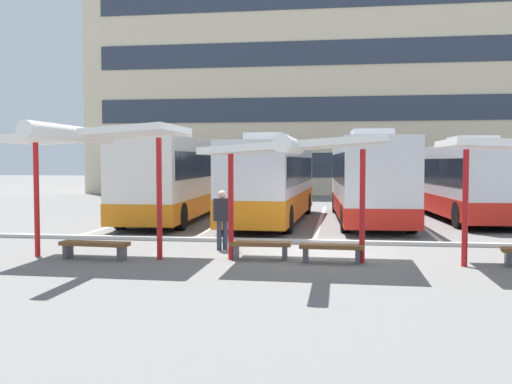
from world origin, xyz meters
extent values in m
plane|color=slate|center=(0.00, 0.00, 0.00)|extent=(160.00, 160.00, 0.00)
cube|color=beige|center=(0.00, 31.78, 10.08)|extent=(37.45, 10.07, 20.17)
cube|color=#2D3847|center=(0.00, 26.71, 2.22)|extent=(34.46, 0.08, 1.77)
cube|color=#2D3847|center=(0.00, 26.71, 6.25)|extent=(34.46, 0.08, 1.77)
cube|color=#2D3847|center=(0.00, 26.71, 10.29)|extent=(34.46, 0.08, 1.77)
cube|color=silver|center=(-6.14, 8.39, 1.84)|extent=(2.81, 11.00, 3.13)
cube|color=orange|center=(-6.14, 8.39, 0.66)|extent=(2.85, 11.04, 0.77)
cube|color=black|center=(-6.14, 8.39, 2.34)|extent=(2.81, 10.13, 1.03)
cube|color=black|center=(-6.31, 13.82, 2.22)|extent=(2.16, 0.15, 1.88)
cube|color=silver|center=(-6.09, 7.02, 3.58)|extent=(1.54, 2.25, 0.36)
cylinder|color=black|center=(-7.39, 12.21, 0.50)|extent=(0.33, 1.01, 1.00)
cylinder|color=black|center=(-5.14, 12.29, 0.50)|extent=(0.33, 1.01, 1.00)
cylinder|color=black|center=(-7.14, 4.49, 0.50)|extent=(0.33, 1.01, 1.00)
cylinder|color=black|center=(-4.89, 4.56, 0.50)|extent=(0.33, 1.01, 1.00)
cube|color=silver|center=(-1.95, 7.92, 1.74)|extent=(2.75, 10.78, 2.92)
cube|color=orange|center=(-1.95, 7.92, 0.75)|extent=(2.79, 10.82, 0.94)
cube|color=black|center=(-1.95, 7.92, 2.13)|extent=(2.75, 9.93, 1.03)
cube|color=black|center=(-1.79, 13.25, 2.09)|extent=(2.12, 0.15, 1.75)
cube|color=silver|center=(-2.00, 6.59, 3.38)|extent=(1.51, 2.24, 0.36)
cylinder|color=black|center=(-2.94, 11.71, 0.50)|extent=(0.33, 1.01, 1.00)
cylinder|color=black|center=(-0.73, 11.64, 0.50)|extent=(0.33, 1.01, 1.00)
cylinder|color=black|center=(-3.18, 4.21, 0.50)|extent=(0.33, 1.01, 1.00)
cylinder|color=black|center=(-0.97, 4.14, 0.50)|extent=(0.33, 1.01, 1.00)
cube|color=silver|center=(1.94, 8.78, 1.81)|extent=(3.04, 11.27, 3.08)
cube|color=red|center=(1.94, 8.78, 0.62)|extent=(3.08, 11.31, 0.69)
cube|color=black|center=(1.94, 8.78, 2.25)|extent=(3.03, 10.38, 1.11)
cube|color=black|center=(1.66, 14.32, 2.18)|extent=(2.19, 0.19, 1.85)
cube|color=silver|center=(2.01, 7.39, 3.53)|extent=(1.60, 2.27, 0.36)
cylinder|color=black|center=(0.60, 12.70, 0.50)|extent=(0.35, 1.01, 1.00)
cylinder|color=black|center=(2.88, 12.81, 0.50)|extent=(0.35, 1.01, 1.00)
cylinder|color=black|center=(0.99, 4.75, 0.50)|extent=(0.35, 1.01, 1.00)
cylinder|color=black|center=(3.28, 4.86, 0.50)|extent=(0.35, 1.01, 1.00)
cube|color=silver|center=(6.04, 10.48, 1.71)|extent=(3.37, 10.96, 2.88)
cube|color=red|center=(6.04, 10.48, 0.67)|extent=(3.41, 11.01, 0.79)
cube|color=black|center=(6.04, 10.48, 2.07)|extent=(3.33, 10.11, 1.06)
cube|color=black|center=(5.61, 15.83, 2.06)|extent=(2.21, 0.26, 1.73)
cube|color=silver|center=(6.14, 9.13, 3.33)|extent=(1.68, 2.31, 0.36)
cylinder|color=black|center=(4.58, 14.17, 0.50)|extent=(0.38, 1.02, 1.00)
cylinder|color=black|center=(6.88, 14.36, 0.50)|extent=(0.38, 1.02, 1.00)
cylinder|color=black|center=(5.19, 6.60, 0.50)|extent=(0.38, 1.02, 1.00)
cube|color=white|center=(-7.87, 9.16, 0.00)|extent=(0.16, 14.00, 0.01)
cube|color=white|center=(-3.94, 9.16, 0.00)|extent=(0.16, 14.00, 0.01)
cube|color=white|center=(0.00, 9.16, 0.00)|extent=(0.16, 14.00, 0.01)
cube|color=white|center=(3.94, 9.16, 0.00)|extent=(0.16, 14.00, 0.01)
cylinder|color=red|center=(-7.04, -1.60, 1.55)|extent=(0.14, 0.14, 3.09)
cylinder|color=red|center=(-3.72, -1.60, 1.55)|extent=(0.14, 0.14, 3.09)
cube|color=white|center=(-5.38, -1.60, 3.17)|extent=(4.32, 2.83, 0.44)
cylinder|color=white|center=(-5.38, -2.87, 3.14)|extent=(0.36, 4.32, 0.36)
cube|color=brown|center=(-5.38, -1.79, 0.40)|extent=(1.84, 0.58, 0.10)
cube|color=#4C4C51|center=(-6.13, -1.72, 0.17)|extent=(0.15, 0.35, 0.35)
cube|color=#4C4C51|center=(-4.62, -1.86, 0.17)|extent=(0.15, 0.35, 0.35)
cylinder|color=red|center=(-1.92, -1.33, 1.40)|extent=(0.14, 0.14, 2.80)
cylinder|color=red|center=(1.36, -1.33, 1.40)|extent=(0.14, 0.14, 2.80)
cube|color=white|center=(-0.28, -1.33, 2.88)|extent=(4.28, 3.20, 0.45)
cylinder|color=white|center=(-0.28, -2.78, 2.85)|extent=(0.36, 4.28, 0.36)
cube|color=brown|center=(-1.18, -1.22, 0.40)|extent=(1.56, 0.49, 0.10)
cube|color=#4C4C51|center=(-1.81, -1.24, 0.17)|extent=(0.13, 0.34, 0.35)
cube|color=#4C4C51|center=(-0.56, -1.19, 0.17)|extent=(0.13, 0.34, 0.35)
cube|color=brown|center=(0.62, -1.43, 0.40)|extent=(1.58, 0.46, 0.10)
cube|color=#4C4C51|center=(-0.02, -1.42, 0.17)|extent=(0.13, 0.34, 0.35)
cube|color=#4C4C51|center=(1.25, -1.45, 0.17)|extent=(0.13, 0.34, 0.35)
cylinder|color=red|center=(3.75, -1.49, 1.39)|extent=(0.14, 0.14, 2.78)
cube|color=#4C4C51|center=(4.78, -1.35, 0.17)|extent=(0.16, 0.35, 0.35)
cube|color=#ADADA8|center=(0.00, 1.82, 0.06)|extent=(44.00, 0.24, 0.12)
cylinder|color=#33384C|center=(-2.38, 0.19, 0.42)|extent=(0.14, 0.14, 0.83)
cylinder|color=#33384C|center=(-2.53, 0.12, 0.42)|extent=(0.14, 0.14, 0.83)
cube|color=#26262D|center=(-2.46, 0.15, 1.15)|extent=(0.53, 0.39, 0.62)
sphere|color=beige|center=(-2.46, 0.15, 1.57)|extent=(0.23, 0.23, 0.23)
camera|label=1|loc=(0.82, -15.76, 2.50)|focal=40.81mm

